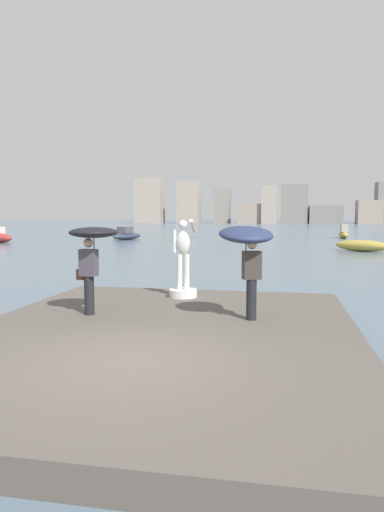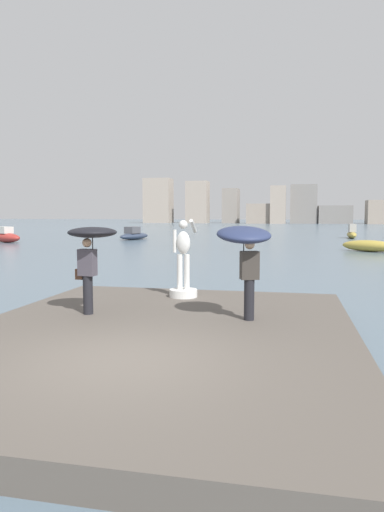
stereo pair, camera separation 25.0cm
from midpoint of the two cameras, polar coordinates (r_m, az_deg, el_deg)
ground_plane at (r=46.85m, az=8.94°, el=1.84°), size 400.00×400.00×0.00m
pier at (r=9.28m, az=-3.65°, el=-10.22°), size 7.73×9.81×0.40m
statue_white_figure at (r=12.63m, az=-0.51°, el=-1.82°), size 0.77×0.94×2.14m
onlooker_left at (r=10.58m, az=-11.70°, el=1.47°), size 1.21×1.21×1.98m
onlooker_right at (r=9.86m, az=7.28°, el=1.54°), size 1.49×1.51×2.08m
boat_near at (r=47.37m, az=-21.78°, el=2.26°), size 4.13×2.87×1.49m
boat_mid at (r=54.68m, az=19.24°, el=2.68°), size 1.02×4.29×1.59m
boat_far at (r=35.45m, az=21.21°, el=1.17°), size 4.05×3.15×0.82m
boat_leftward at (r=49.34m, az=-7.03°, el=2.59°), size 2.74×4.81×1.37m
distant_skyline at (r=140.50m, az=9.29°, el=6.17°), size 79.32×12.62×13.89m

